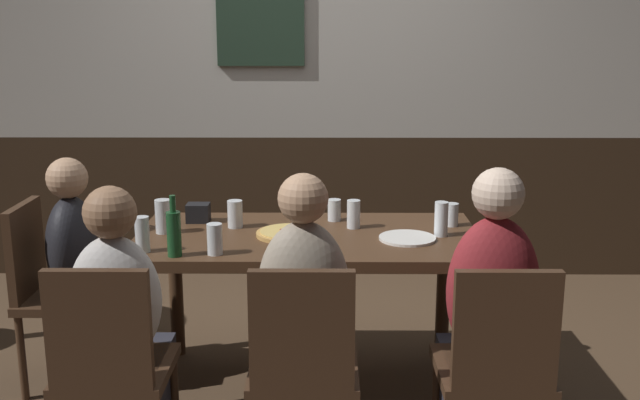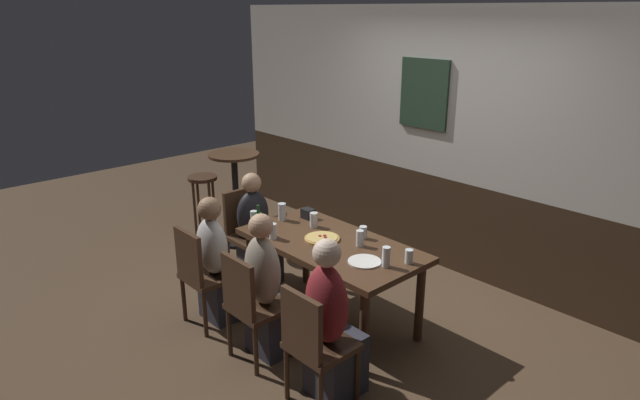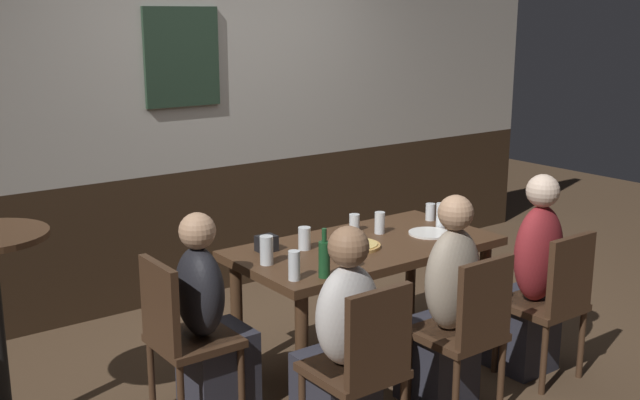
# 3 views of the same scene
# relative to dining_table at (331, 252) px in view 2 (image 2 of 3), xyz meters

# --- Properties ---
(ground_plane) EXTENTS (12.00, 12.00, 0.00)m
(ground_plane) POSITION_rel_dining_table_xyz_m (0.00, 0.00, -0.65)
(ground_plane) COLOR #4C3826
(wall_back) EXTENTS (6.40, 0.13, 2.60)m
(wall_back) POSITION_rel_dining_table_xyz_m (-0.00, 1.65, 0.65)
(wall_back) COLOR #332316
(wall_back) RESTS_ON ground_plane
(dining_table) EXTENTS (1.57, 0.81, 0.74)m
(dining_table) POSITION_rel_dining_table_xyz_m (0.00, 0.00, 0.00)
(dining_table) COLOR #472D1C
(dining_table) RESTS_ON ground_plane
(chair_left_near) EXTENTS (0.40, 0.40, 0.88)m
(chair_left_near) POSITION_rel_dining_table_xyz_m (-0.69, -0.82, -0.15)
(chair_left_near) COLOR #422B1C
(chair_left_near) RESTS_ON ground_plane
(chair_head_west) EXTENTS (0.40, 0.40, 0.88)m
(chair_head_west) POSITION_rel_dining_table_xyz_m (-1.20, 0.00, -0.15)
(chair_head_west) COLOR #422B1C
(chair_head_west) RESTS_ON ground_plane
(chair_mid_near) EXTENTS (0.40, 0.40, 0.88)m
(chair_mid_near) POSITION_rel_dining_table_xyz_m (0.00, -0.82, -0.15)
(chair_mid_near) COLOR #422B1C
(chair_mid_near) RESTS_ON ground_plane
(chair_right_near) EXTENTS (0.40, 0.40, 0.88)m
(chair_right_near) POSITION_rel_dining_table_xyz_m (0.69, -0.82, -0.15)
(chair_right_near) COLOR #422B1C
(chair_right_near) RESTS_ON ground_plane
(person_left_near) EXTENTS (0.34, 0.37, 1.12)m
(person_left_near) POSITION_rel_dining_table_xyz_m (-0.69, -0.66, -0.18)
(person_left_near) COLOR #2D2D38
(person_left_near) RESTS_ON ground_plane
(person_head_west) EXTENTS (0.37, 0.34, 1.10)m
(person_head_west) POSITION_rel_dining_table_xyz_m (-1.04, 0.00, -0.19)
(person_head_west) COLOR #2D2D38
(person_head_west) RESTS_ON ground_plane
(person_mid_near) EXTENTS (0.34, 0.37, 1.17)m
(person_mid_near) POSITION_rel_dining_table_xyz_m (0.00, -0.66, -0.16)
(person_mid_near) COLOR #2D2D38
(person_mid_near) RESTS_ON ground_plane
(person_right_near) EXTENTS (0.34, 0.37, 1.19)m
(person_right_near) POSITION_rel_dining_table_xyz_m (0.69, -0.66, -0.15)
(person_right_near) COLOR #2D2D38
(person_right_near) RESTS_ON ground_plane
(pizza) EXTENTS (0.29, 0.29, 0.03)m
(pizza) POSITION_rel_dining_table_xyz_m (-0.09, -0.02, 0.10)
(pizza) COLOR tan
(pizza) RESTS_ON dining_table
(tumbler_water) EXTENTS (0.06, 0.06, 0.13)m
(tumbler_water) POSITION_rel_dining_table_xyz_m (-0.38, -0.30, 0.15)
(tumbler_water) COLOR silver
(tumbler_water) RESTS_ON dining_table
(pint_glass_pale) EXTENTS (0.06, 0.06, 0.16)m
(pint_glass_pale) POSITION_rel_dining_table_xyz_m (0.61, -0.02, 0.16)
(pint_glass_pale) COLOR silver
(pint_glass_pale) RESTS_ON dining_table
(beer_glass_half) EXTENTS (0.06, 0.06, 0.11)m
(beer_glass_half) POSITION_rel_dining_table_xyz_m (0.68, 0.15, 0.14)
(beer_glass_half) COLOR silver
(beer_glass_half) RESTS_ON dining_table
(pint_glass_stout) EXTENTS (0.07, 0.07, 0.16)m
(pint_glass_stout) POSITION_rel_dining_table_xyz_m (-0.67, 0.02, 0.16)
(pint_glass_stout) COLOR silver
(pint_glass_stout) RESTS_ON dining_table
(tumbler_short) EXTENTS (0.06, 0.06, 0.13)m
(tumbler_short) POSITION_rel_dining_table_xyz_m (0.21, 0.12, 0.15)
(tumbler_short) COLOR silver
(tumbler_short) RESTS_ON dining_table
(pint_glass_amber) EXTENTS (0.06, 0.06, 0.11)m
(pint_glass_amber) POSITION_rel_dining_table_xyz_m (0.12, 0.25, 0.14)
(pint_glass_amber) COLOR silver
(pint_glass_amber) RESTS_ON dining_table
(beer_glass_tall) EXTENTS (0.07, 0.07, 0.13)m
(beer_glass_tall) POSITION_rel_dining_table_xyz_m (-0.35, 0.12, 0.15)
(beer_glass_tall) COLOR silver
(beer_glass_tall) RESTS_ON dining_table
(highball_clear) EXTENTS (0.06, 0.06, 0.15)m
(highball_clear) POSITION_rel_dining_table_xyz_m (-0.69, -0.27, 0.16)
(highball_clear) COLOR silver
(highball_clear) RESTS_ON dining_table
(beer_bottle_green) EXTENTS (0.06, 0.06, 0.26)m
(beer_bottle_green) POSITION_rel_dining_table_xyz_m (-0.54, -0.33, 0.19)
(beer_bottle_green) COLOR #194723
(beer_bottle_green) RESTS_ON dining_table
(plate_white_large) EXTENTS (0.25, 0.25, 0.01)m
(plate_white_large) POSITION_rel_dining_table_xyz_m (0.45, -0.08, 0.10)
(plate_white_large) COLOR white
(plate_white_large) RESTS_ON dining_table
(condiment_caddy) EXTENTS (0.11, 0.09, 0.09)m
(condiment_caddy) POSITION_rel_dining_table_xyz_m (-0.54, 0.22, 0.13)
(condiment_caddy) COLOR black
(condiment_caddy) RESTS_ON dining_table
(side_bar_table) EXTENTS (0.56, 0.56, 1.05)m
(side_bar_table) POSITION_rel_dining_table_xyz_m (-1.97, 0.41, -0.03)
(side_bar_table) COLOR black
(side_bar_table) RESTS_ON ground_plane
(bar_stool) EXTENTS (0.34, 0.34, 0.72)m
(bar_stool) POSITION_rel_dining_table_xyz_m (-2.42, 0.26, -0.09)
(bar_stool) COLOR #422B1C
(bar_stool) RESTS_ON ground_plane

